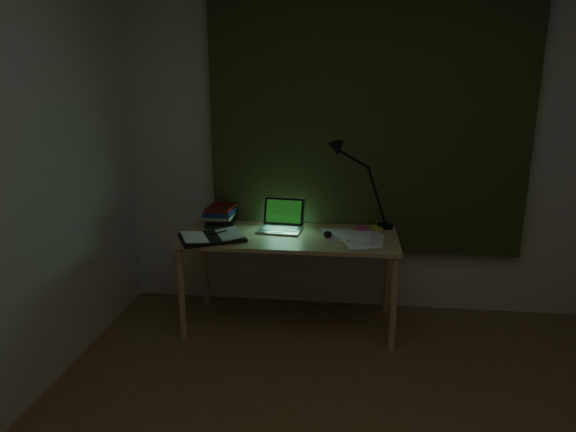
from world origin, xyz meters
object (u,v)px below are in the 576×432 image
object	(u,v)px
desk	(290,281)
open_textbook	(212,237)
desk_lamp	(387,186)
book_stack	(220,215)
loose_papers	(352,237)
laptop	(280,217)

from	to	relation	value
desk	open_textbook	xyz separation A→B (m)	(-0.50, -0.15, 0.34)
desk_lamp	book_stack	bearing A→B (deg)	-172.41
open_textbook	desk	bearing A→B (deg)	-9.25
desk	open_textbook	distance (m)	0.62
desk	loose_papers	bearing A→B (deg)	-2.02
desk	desk_lamp	bearing A→B (deg)	21.25
book_stack	loose_papers	world-z (taller)	book_stack
book_stack	desk_lamp	bearing A→B (deg)	3.46
book_stack	desk	bearing A→B (deg)	-18.94
desk	loose_papers	size ratio (longest dim) A/B	4.04
loose_papers	desk	bearing A→B (deg)	177.98
loose_papers	desk_lamp	world-z (taller)	desk_lamp
open_textbook	desk_lamp	size ratio (longest dim) A/B	0.67
open_textbook	loose_papers	size ratio (longest dim) A/B	1.13
laptop	loose_papers	xyz separation A→B (m)	(0.50, -0.10, -0.10)
desk_lamp	loose_papers	bearing A→B (deg)	-126.84
desk_lamp	open_textbook	bearing A→B (deg)	-156.51
loose_papers	desk_lamp	distance (m)	0.45
desk	loose_papers	distance (m)	0.53
laptop	loose_papers	distance (m)	0.52
laptop	open_textbook	distance (m)	0.48
laptop	book_stack	size ratio (longest dim) A/B	1.45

